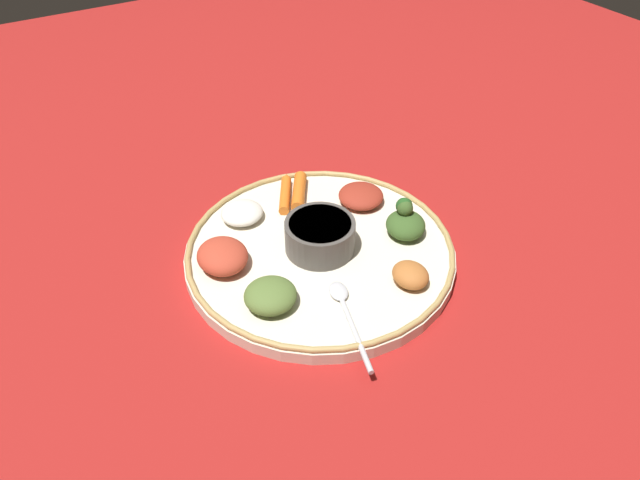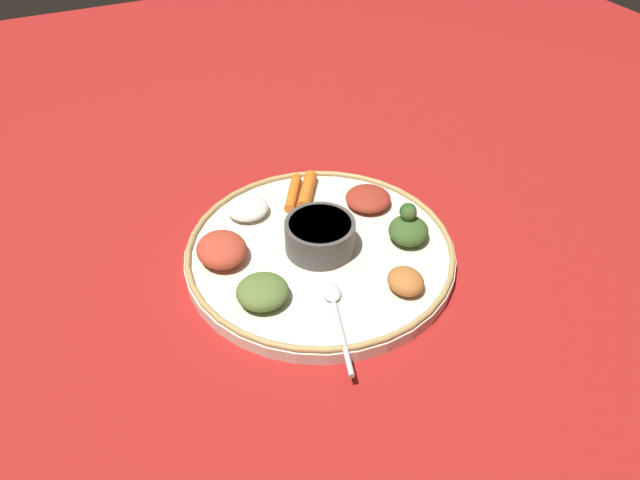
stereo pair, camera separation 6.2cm
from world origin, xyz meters
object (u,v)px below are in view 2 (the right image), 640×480
greens_pile (408,227)px  carrot_near_spoon (308,188)px  center_bowl (320,235)px  spoon (336,311)px  carrot_outer (294,191)px

greens_pile → carrot_near_spoon: bearing=27.8°
center_bowl → spoon: 0.12m
spoon → greens_pile: (0.09, -0.16, 0.02)m
center_bowl → greens_pile: bearing=-104.9°
carrot_near_spoon → carrot_outer: size_ratio=1.02×
center_bowl → carrot_outer: 0.13m
greens_pile → carrot_outer: size_ratio=0.90×
center_bowl → carrot_outer: bearing=-7.3°
spoon → carrot_near_spoon: carrot_near_spoon is taller
carrot_near_spoon → center_bowl: bearing=163.1°
carrot_outer → center_bowl: bearing=172.7°
carrot_near_spoon → greens_pile: bearing=-152.2°
carrot_near_spoon → carrot_outer: carrot_near_spoon is taller
center_bowl → carrot_outer: (0.13, -0.02, -0.02)m
spoon → greens_pile: 0.18m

